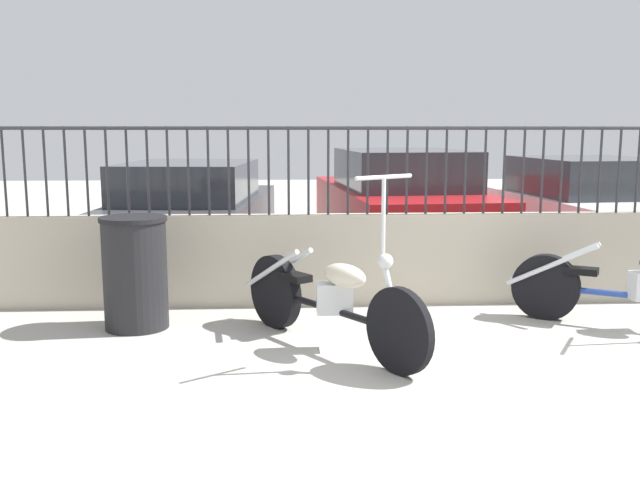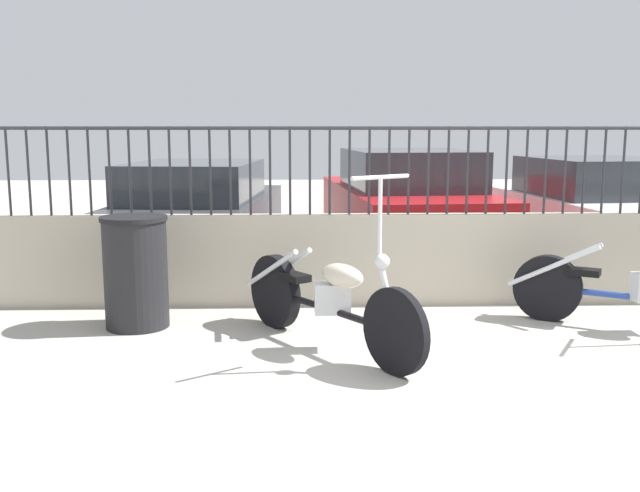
# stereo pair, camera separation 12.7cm
# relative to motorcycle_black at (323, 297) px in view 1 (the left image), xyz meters

# --- Properties ---
(ground_plane) EXTENTS (40.00, 40.00, 0.00)m
(ground_plane) POSITION_rel_motorcycle_black_xyz_m (1.28, -1.40, -0.40)
(ground_plane) COLOR #ADA89E
(low_wall) EXTENTS (9.01, 0.18, 0.90)m
(low_wall) POSITION_rel_motorcycle_black_xyz_m (1.28, 1.35, 0.05)
(low_wall) COLOR #B2A893
(low_wall) RESTS_ON ground_plane
(fence_railing) EXTENTS (9.01, 0.04, 0.85)m
(fence_railing) POSITION_rel_motorcycle_black_xyz_m (1.28, 1.35, 1.06)
(fence_railing) COLOR #2D2D33
(fence_railing) RESTS_ON low_wall
(motorcycle_black) EXTENTS (1.36, 1.88, 1.41)m
(motorcycle_black) POSITION_rel_motorcycle_black_xyz_m (0.00, 0.00, 0.00)
(motorcycle_black) COLOR black
(motorcycle_black) RESTS_ON ground_plane
(motorcycle_blue) EXTENTS (1.98, 1.24, 1.54)m
(motorcycle_blue) POSITION_rel_motorcycle_black_xyz_m (2.67, 0.34, -0.02)
(motorcycle_blue) COLOR black
(motorcycle_blue) RESTS_ON ground_plane
(trash_bin) EXTENTS (0.58, 0.58, 0.98)m
(trash_bin) POSITION_rel_motorcycle_black_xyz_m (-1.60, 0.58, 0.09)
(trash_bin) COLOR black
(trash_bin) RESTS_ON ground_plane
(car_dark_grey) EXTENTS (2.13, 4.69, 1.29)m
(car_dark_grey) POSITION_rel_motorcycle_black_xyz_m (-1.52, 3.98, 0.26)
(car_dark_grey) COLOR black
(car_dark_grey) RESTS_ON ground_plane
(car_red) EXTENTS (2.10, 4.68, 1.44)m
(car_red) POSITION_rel_motorcycle_black_xyz_m (1.32, 4.27, 0.32)
(car_red) COLOR black
(car_red) RESTS_ON ground_plane
(car_white) EXTENTS (2.24, 4.38, 1.32)m
(car_white) POSITION_rel_motorcycle_black_xyz_m (3.99, 4.39, 0.27)
(car_white) COLOR black
(car_white) RESTS_ON ground_plane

